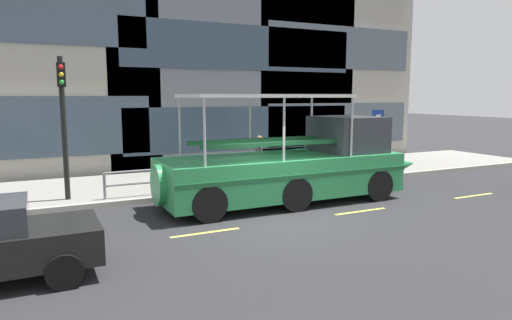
% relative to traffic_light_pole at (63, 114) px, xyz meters
% --- Properties ---
extents(ground_plane, '(120.00, 120.00, 0.00)m').
position_rel_traffic_light_pole_xyz_m(ground_plane, '(5.26, -3.92, -2.80)').
color(ground_plane, '#2B2B2D').
extents(sidewalk, '(32.00, 4.80, 0.18)m').
position_rel_traffic_light_pole_xyz_m(sidewalk, '(5.26, 1.68, -2.71)').
color(sidewalk, gray).
rests_on(sidewalk, ground_plane).
extents(curb_edge, '(32.00, 0.18, 0.18)m').
position_rel_traffic_light_pole_xyz_m(curb_edge, '(5.26, -0.81, -2.71)').
color(curb_edge, '#B2ADA3').
rests_on(curb_edge, ground_plane).
extents(lane_centreline, '(25.80, 0.12, 0.01)m').
position_rel_traffic_light_pole_xyz_m(lane_centreline, '(5.26, -4.56, -2.80)').
color(lane_centreline, '#DBD64C').
rests_on(lane_centreline, ground_plane).
extents(curb_guardrail, '(11.43, 0.09, 0.85)m').
position_rel_traffic_light_pole_xyz_m(curb_guardrail, '(6.70, -0.47, -2.05)').
color(curb_guardrail, gray).
rests_on(curb_guardrail, sidewalk).
extents(traffic_light_pole, '(0.24, 0.46, 4.35)m').
position_rel_traffic_light_pole_xyz_m(traffic_light_pole, '(0.00, 0.00, 0.00)').
color(traffic_light_pole, black).
rests_on(traffic_light_pole, sidewalk).
extents(parking_sign, '(0.60, 0.12, 2.61)m').
position_rel_traffic_light_pole_xyz_m(parking_sign, '(12.06, -0.07, -0.85)').
color(parking_sign, '#4C4F54').
rests_on(parking_sign, sidewalk).
extents(duck_tour_boat, '(9.61, 2.65, 3.41)m').
position_rel_traffic_light_pole_xyz_m(duck_tour_boat, '(6.72, -2.53, -1.67)').
color(duck_tour_boat, '#2D9351').
rests_on(duck_tour_boat, ground_plane).
extents(pedestrian_near_bow, '(0.45, 0.28, 1.65)m').
position_rel_traffic_light_pole_xyz_m(pedestrian_near_bow, '(9.25, 0.65, -1.63)').
color(pedestrian_near_bow, '#47423D').
rests_on(pedestrian_near_bow, sidewalk).
extents(pedestrian_mid_left, '(0.34, 0.39, 1.66)m').
position_rel_traffic_light_pole_xyz_m(pedestrian_mid_left, '(7.00, 0.81, -1.62)').
color(pedestrian_mid_left, '#47423D').
rests_on(pedestrian_mid_left, sidewalk).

